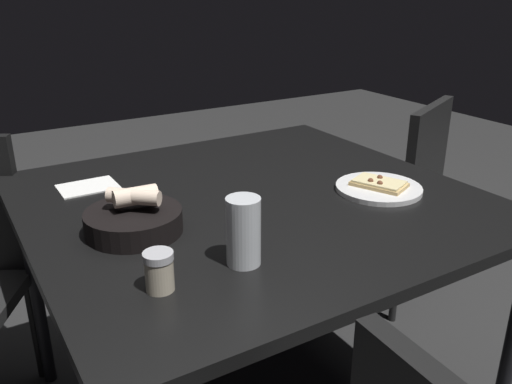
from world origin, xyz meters
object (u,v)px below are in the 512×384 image
bread_basket (135,219)px  chair_near (395,189)px  dining_table (252,215)px  pizza_plate (379,187)px  pepper_shaker (159,273)px  beer_glass (243,235)px

bread_basket → chair_near: size_ratio=0.26×
chair_near → bread_basket: bearing=-163.6°
dining_table → pizza_plate: 0.37m
pepper_shaker → chair_near: 1.45m
beer_glass → pepper_shaker: 0.19m
dining_table → chair_near: bearing=19.6°
bread_basket → pepper_shaker: bread_basket is taller
chair_near → pizza_plate: bearing=-140.2°
pizza_plate → bread_basket: 0.68m
pizza_plate → beer_glass: 0.56m
dining_table → pizza_plate: size_ratio=4.88×
pepper_shaker → dining_table: bearing=38.8°
pizza_plate → dining_table: bearing=156.2°
bread_basket → beer_glass: bearing=-61.2°
dining_table → pepper_shaker: size_ratio=14.69×
pepper_shaker → bread_basket: bearing=80.4°
chair_near → dining_table: bearing=-160.4°
bread_basket → beer_glass: beer_glass is taller
bread_basket → dining_table: bearing=7.8°
beer_glass → pepper_shaker: beer_glass is taller
dining_table → beer_glass: beer_glass is taller
pizza_plate → bread_basket: size_ratio=1.06×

